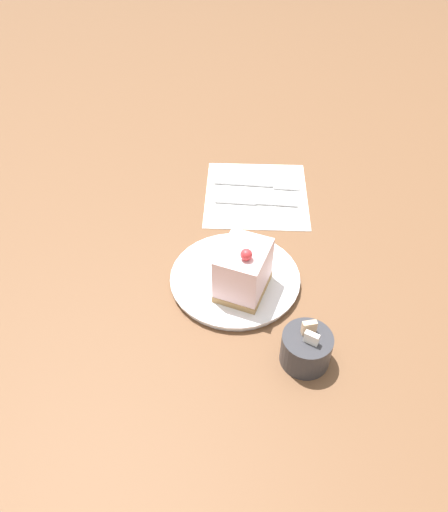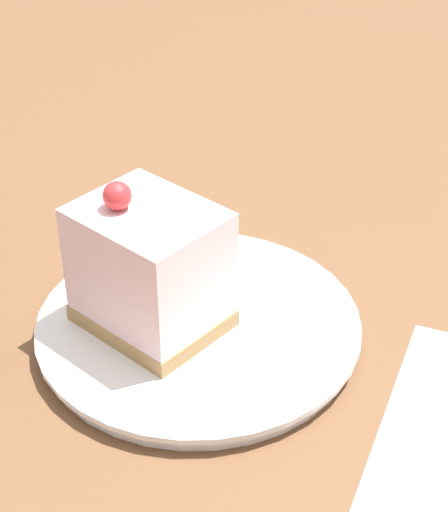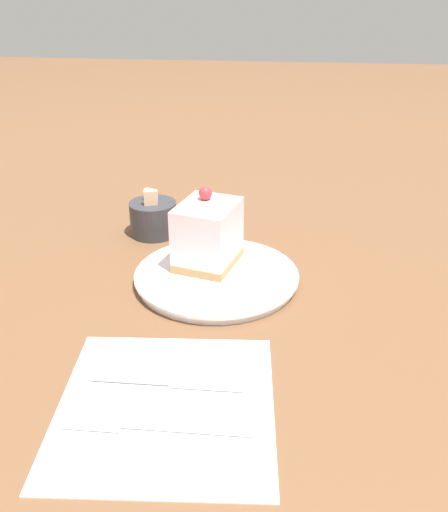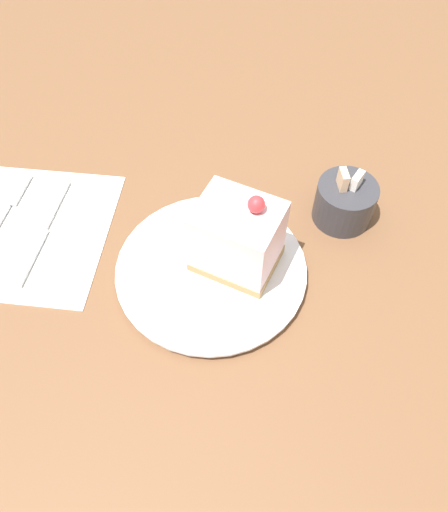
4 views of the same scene
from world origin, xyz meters
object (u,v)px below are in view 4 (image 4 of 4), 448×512
Objects in this scene: cake_slice at (237,237)px; fork at (1,215)px; plate at (211,271)px; sugar_bowl at (345,202)px; knife at (38,240)px.

fork is (-0.30, 0.02, -0.05)m from cake_slice.
fork is at bearing 173.40° from plate.
cake_slice is (0.03, 0.02, 0.05)m from plate.
cake_slice reaches higher than sugar_bowl.
fork is 0.42m from sugar_bowl.
cake_slice is at bearing -4.15° from fork.
plate reaches higher than knife.
plate is at bearing -139.97° from sugar_bowl.
plate is 0.21m from knife.
cake_slice is at bearing 1.52° from knife.
sugar_bowl is at bearing 40.03° from plate.
cake_slice is 0.30m from fork.
fork is at bearing -168.57° from cake_slice.
plate reaches higher than fork.
knife is at bearing -162.90° from cake_slice.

